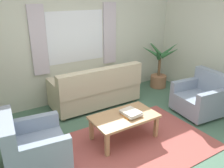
# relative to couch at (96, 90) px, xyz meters

# --- Properties ---
(ground_plane) EXTENTS (6.24, 6.24, 0.00)m
(ground_plane) POSITION_rel_couch_xyz_m (-0.15, -1.62, -0.37)
(ground_plane) COLOR #476B56
(wall_back) EXTENTS (5.32, 0.12, 2.60)m
(wall_back) POSITION_rel_couch_xyz_m (-0.15, 0.64, 0.93)
(wall_back) COLOR beige
(wall_back) RESTS_ON ground_plane
(window_with_curtains) EXTENTS (1.98, 0.07, 1.40)m
(window_with_curtains) POSITION_rel_couch_xyz_m (-0.15, 0.56, 1.08)
(window_with_curtains) COLOR white
(area_rug) EXTENTS (2.51, 1.76, 0.01)m
(area_rug) POSITION_rel_couch_xyz_m (-0.15, -1.62, -0.36)
(area_rug) COLOR #9E4C47
(area_rug) RESTS_ON ground_plane
(couch) EXTENTS (1.90, 0.82, 0.92)m
(couch) POSITION_rel_couch_xyz_m (0.00, 0.00, 0.00)
(couch) COLOR #BCB293
(couch) RESTS_ON ground_plane
(armchair_left) EXTENTS (0.91, 0.93, 0.88)m
(armchair_left) POSITION_rel_couch_xyz_m (-1.73, -1.32, -0.01)
(armchair_left) COLOR gray
(armchair_left) RESTS_ON ground_plane
(armchair_right) EXTENTS (0.90, 0.92, 0.88)m
(armchair_right) POSITION_rel_couch_xyz_m (1.64, -1.45, -0.01)
(armchair_right) COLOR gray
(armchair_right) RESTS_ON ground_plane
(coffee_table) EXTENTS (1.10, 0.64, 0.44)m
(coffee_table) POSITION_rel_couch_xyz_m (-0.21, -1.37, 0.01)
(coffee_table) COLOR #A87F56
(coffee_table) RESTS_ON ground_plane
(book_stack_on_table) EXTENTS (0.30, 0.35, 0.07)m
(book_stack_on_table) POSITION_rel_couch_xyz_m (-0.10, -1.41, 0.11)
(book_stack_on_table) COLOR orange
(book_stack_on_table) RESTS_ON coffee_table
(potted_plant) EXTENTS (0.98, 1.07, 1.19)m
(potted_plant) POSITION_rel_couch_xyz_m (1.93, 0.13, 0.07)
(potted_plant) COLOR #9E6B4C
(potted_plant) RESTS_ON ground_plane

